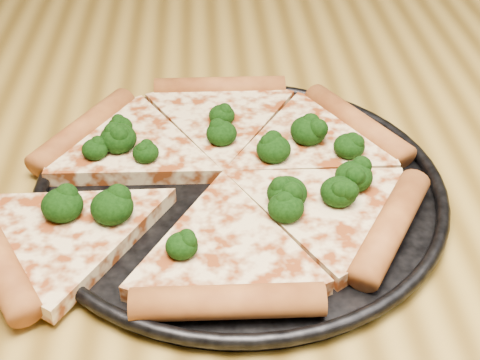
{
  "coord_description": "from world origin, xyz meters",
  "views": [
    {
      "loc": [
        -0.12,
        -0.48,
        1.1
      ],
      "look_at": [
        -0.09,
        -0.03,
        0.77
      ],
      "focal_mm": 51.59,
      "sensor_mm": 36.0,
      "label": 1
    }
  ],
  "objects": [
    {
      "name": "pizza",
      "position": [
        -0.11,
        -0.03,
        0.77
      ],
      "size": [
        0.38,
        0.32,
        0.03
      ],
      "rotation": [
        0.0,
        0.0,
        -0.02
      ],
      "color": "#E0C389",
      "rests_on": "pizza_pan"
    },
    {
      "name": "pizza_pan",
      "position": [
        -0.09,
        -0.03,
        0.76
      ],
      "size": [
        0.34,
        0.34,
        0.02
      ],
      "color": "black",
      "rests_on": "dining_table"
    },
    {
      "name": "dining_table",
      "position": [
        0.0,
        0.0,
        0.66
      ],
      "size": [
        1.2,
        0.9,
        0.75
      ],
      "color": "olive",
      "rests_on": "ground"
    },
    {
      "name": "broccoli_florets",
      "position": [
        -0.1,
        -0.03,
        0.78
      ],
      "size": [
        0.26,
        0.2,
        0.02
      ],
      "color": "black",
      "rests_on": "pizza"
    }
  ]
}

